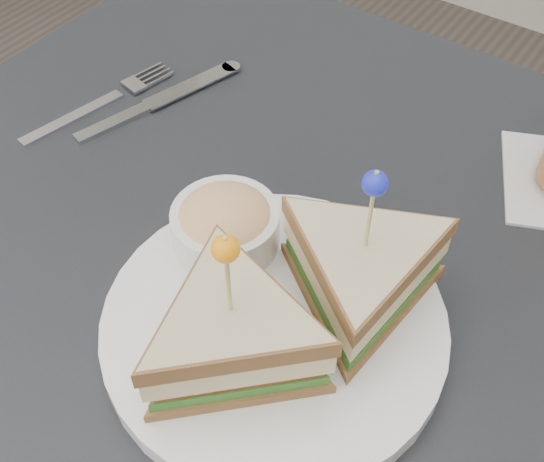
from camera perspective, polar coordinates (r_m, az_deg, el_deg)
The scene contains 4 objects.
table at distance 0.62m, azimuth -1.30°, elevation -7.93°, with size 0.80×0.80×0.75m.
plate_meal at distance 0.49m, azimuth 1.10°, elevation -5.77°, with size 0.31×0.31×0.15m.
cutlery_fork at distance 0.73m, azimuth -13.72°, elevation 10.60°, with size 0.06×0.18×0.01m.
cutlery_knife at distance 0.72m, azimuth -9.82°, elevation 10.49°, with size 0.07×0.19×0.01m.
Camera 1 is at (0.21, -0.27, 1.19)m, focal length 45.00 mm.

